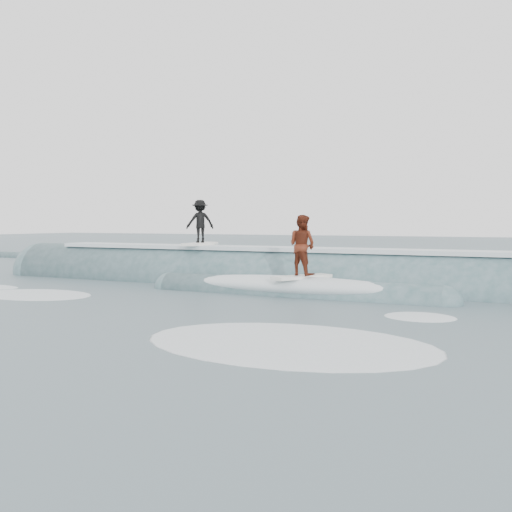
% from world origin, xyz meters
% --- Properties ---
extents(ground, '(160.00, 160.00, 0.00)m').
position_xyz_m(ground, '(0.00, 0.00, 0.00)').
color(ground, '#3D545A').
rests_on(ground, ground).
extents(breaking_wave, '(24.34, 4.09, 2.62)m').
position_xyz_m(breaking_wave, '(0.18, 6.34, 0.03)').
color(breaking_wave, '#375A5D').
rests_on(breaking_wave, ground).
extents(surfer_black, '(1.16, 2.04, 1.71)m').
position_xyz_m(surfer_black, '(-2.83, 6.56, 2.20)').
color(surfer_black, white).
rests_on(surfer_black, ground).
extents(surfer_red, '(1.45, 2.02, 1.94)m').
position_xyz_m(surfer_red, '(2.14, 4.36, 1.47)').
color(surfer_red, white).
rests_on(surfer_red, ground).
extents(whitewater, '(16.88, 6.25, 0.10)m').
position_xyz_m(whitewater, '(0.29, -0.40, 0.00)').
color(whitewater, white).
rests_on(whitewater, ground).
extents(far_swells, '(40.97, 8.65, 0.80)m').
position_xyz_m(far_swells, '(-2.21, 17.65, 0.00)').
color(far_swells, '#375A5D').
rests_on(far_swells, ground).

